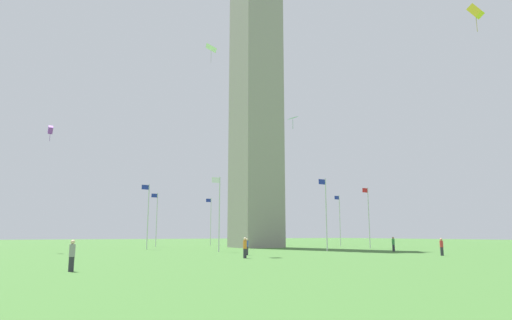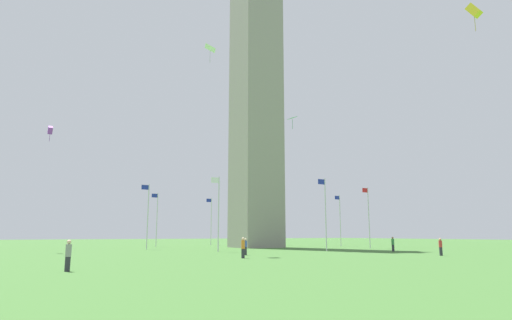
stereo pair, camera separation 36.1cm
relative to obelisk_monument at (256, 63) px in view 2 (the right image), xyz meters
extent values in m
plane|color=#3D6B2D|center=(0.00, 0.00, -30.28)|extent=(260.00, 260.00, 0.00)
cube|color=gray|center=(0.00, 0.00, -3.63)|extent=(6.66, 6.66, 53.29)
cylinder|color=silver|center=(17.19, 0.00, -25.83)|extent=(0.14, 0.14, 8.90)
cube|color=#1E2D99|center=(17.74, 0.00, -21.83)|extent=(1.00, 0.03, 0.64)
cylinder|color=silver|center=(12.15, 12.15, -25.83)|extent=(0.14, 0.14, 8.90)
cube|color=white|center=(12.70, 12.15, -21.83)|extent=(1.00, 0.03, 0.64)
cylinder|color=silver|center=(0.00, 17.19, -25.83)|extent=(0.14, 0.14, 8.90)
cube|color=#1E2D99|center=(0.55, 17.19, -21.83)|extent=(1.00, 0.03, 0.64)
cylinder|color=silver|center=(-12.15, 12.15, -25.83)|extent=(0.14, 0.14, 8.90)
cube|color=red|center=(-11.60, 12.15, -21.83)|extent=(1.00, 0.03, 0.64)
cylinder|color=silver|center=(-17.19, 0.00, -25.83)|extent=(0.14, 0.14, 8.90)
cube|color=#1E2D99|center=(-16.64, 0.00, -21.83)|extent=(1.00, 0.03, 0.64)
cylinder|color=silver|center=(-12.15, -12.15, -25.83)|extent=(0.14, 0.14, 8.90)
cube|color=red|center=(-11.60, -12.15, -21.83)|extent=(1.00, 0.03, 0.64)
cylinder|color=silver|center=(0.00, -17.19, -25.83)|extent=(0.14, 0.14, 8.90)
cube|color=#1E2D99|center=(0.55, -17.19, -21.83)|extent=(1.00, 0.03, 0.64)
cylinder|color=silver|center=(12.15, -12.15, -25.83)|extent=(0.14, 0.14, 8.90)
cube|color=#1E2D99|center=(12.70, -12.15, -21.83)|extent=(1.00, 0.03, 0.64)
cylinder|color=#2D2D38|center=(13.28, 20.95, -29.88)|extent=(0.29, 0.29, 0.80)
cylinder|color=#3851B2|center=(13.28, 20.95, -29.18)|extent=(0.32, 0.32, 0.60)
sphere|color=beige|center=(13.28, 20.95, -28.76)|extent=(0.24, 0.24, 0.24)
cylinder|color=#2D2D38|center=(-2.45, 31.38, -29.88)|extent=(0.29, 0.29, 0.80)
cylinder|color=red|center=(-2.45, 31.38, -29.16)|extent=(0.32, 0.32, 0.63)
sphere|color=tan|center=(-2.45, 31.38, -28.73)|extent=(0.24, 0.24, 0.24)
cylinder|color=#2D2D38|center=(16.16, 25.82, -29.88)|extent=(0.29, 0.29, 0.80)
cylinder|color=orange|center=(16.16, 25.82, -29.12)|extent=(0.32, 0.32, 0.72)
sphere|color=beige|center=(16.16, 25.82, -28.64)|extent=(0.24, 0.24, 0.24)
cylinder|color=#2D2D38|center=(-6.25, 21.92, -29.88)|extent=(0.29, 0.29, 0.80)
cylinder|color=#388C47|center=(-6.25, 21.92, -29.14)|extent=(0.32, 0.32, 0.68)
sphere|color=#936B4C|center=(-6.25, 21.92, -28.68)|extent=(0.24, 0.24, 0.24)
cylinder|color=#2D2D38|center=(30.90, 32.68, -29.88)|extent=(0.29, 0.29, 0.80)
cylinder|color=gray|center=(30.90, 32.68, -29.14)|extent=(0.32, 0.32, 0.69)
sphere|color=beige|center=(30.90, 32.68, -28.67)|extent=(0.24, 0.24, 0.24)
cube|color=yellow|center=(1.78, 39.43, -9.90)|extent=(0.85, 1.30, 1.33)
cylinder|color=#A4921C|center=(1.78, 39.43, -10.94)|extent=(0.04, 0.04, 1.56)
cube|color=white|center=(15.82, 17.15, -7.64)|extent=(1.48, 1.56, 0.58)
cylinder|color=#A7A7A7|center=(15.82, 17.15, -8.65)|extent=(0.04, 0.04, 1.51)
cube|color=green|center=(0.66, 11.31, -12.27)|extent=(1.10, 1.16, 0.41)
cylinder|color=#208035|center=(0.66, 11.31, -13.17)|extent=(0.04, 0.04, 1.35)
cube|color=purple|center=(30.31, 2.31, -15.72)|extent=(0.53, 0.97, 1.03)
cylinder|color=#67278E|center=(30.31, 2.31, -16.53)|extent=(0.04, 0.04, 1.21)
camera|label=1|loc=(34.38, 58.97, -28.24)|focal=30.26mm
camera|label=2|loc=(34.07, 59.15, -28.24)|focal=30.26mm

